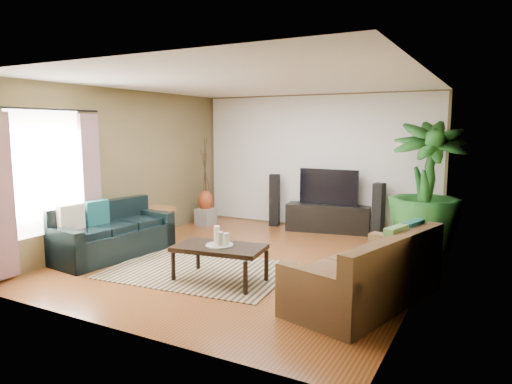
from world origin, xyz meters
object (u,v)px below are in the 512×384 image
Objects in this scene: tv_stand at (328,218)px; potted_plant at (426,186)px; side_table at (156,223)px; sofa_right at (365,267)px; vase at (206,201)px; speaker_left at (274,200)px; television at (329,187)px; pedestal at (206,216)px; sofa_left at (113,230)px; speaker_right at (378,210)px; coffee_table at (220,263)px.

potted_plant is at bearing -25.87° from tv_stand.
side_table is (-2.63, -2.03, 0.02)m from tv_stand.
potted_plant is 4.82m from side_table.
sofa_right is 4.92m from vase.
speaker_left is at bearing 54.32° from side_table.
television reaches higher than pedestal.
speaker_right is at bearing -40.19° from sofa_left.
coffee_table is at bearing -91.16° from speaker_left.
sofa_right is 3.68m from tv_stand.
speaker_right is (1.28, 3.48, 0.27)m from coffee_table.
television is 2.60m from vase.
sofa_left is 0.90× the size of potted_plant.
side_table reaches higher than coffee_table.
sofa_right is at bearing -16.77° from side_table.
speaker_left is 1.05× the size of speaker_right.
speaker_left reaches higher than vase.
vase is (-2.49, -0.61, 0.24)m from tv_stand.
potted_plant is 4.46m from pedestal.
potted_plant is 4.87× the size of vase.
vase is (-4.11, 2.70, 0.08)m from sofa_right.
side_table is at bearing -142.34° from television.
tv_stand reaches higher than coffee_table.
sofa_left and sofa_right have the same top height.
sofa_left is 1.63× the size of television.
television is (0.29, 3.50, 0.64)m from coffee_table.
sofa_left is 1.20× the size of tv_stand.
sofa_right reaches higher than side_table.
tv_stand is 1.36× the size of television.
sofa_left is 4.11m from television.
side_table is (-0.14, -1.42, 0.11)m from pedestal.
speaker_left is 2.51m from side_table.
side_table is at bearing 15.01° from sofa_left.
vase reaches higher than tv_stand.
vase reaches higher than pedestal.
side_table is (-2.34, 1.47, 0.04)m from coffee_table.
sofa_left is at bearing -126.41° from speaker_left.
tv_stand is 1.50× the size of speaker_left.
pedestal is at bearing -159.94° from speaker_right.
potted_plant is at bearing 46.60° from coffee_table.
potted_plant is 3.76× the size of side_table.
television is at bearing -170.64° from speaker_right.
coffee_table is at bearing -32.16° from side_table.
sofa_left is at bearing -147.02° from potted_plant.
pedestal is at bearing -170.61° from speaker_left.
potted_plant reaches higher than sofa_right.
side_table is (-4.24, 1.28, -0.14)m from sofa_right.
television is at bearing 168.76° from tv_stand.
side_table is (-0.19, 1.25, -0.14)m from sofa_left.
potted_plant is 6.23× the size of pedestal.
speaker_right is at bearing 9.61° from pedestal.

